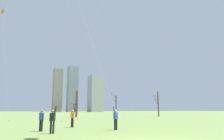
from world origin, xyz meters
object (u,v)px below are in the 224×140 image
at_px(kite_flyer_midfield_left_pink, 104,81).
at_px(bare_tree_leftmost, 76,104).
at_px(bystander_watching_nearby, 72,117).
at_px(bare_tree_rightmost, 116,105).
at_px(kite_flyer_midfield_center_green, 70,79).
at_px(bare_tree_left_of_center, 158,103).
at_px(distant_kite_low_near_trees_orange, 3,18).
at_px(bystander_far_off_by_trees, 41,119).

xyz_separation_m(kite_flyer_midfield_left_pink, bare_tree_leftmost, (5.45, 30.31, -0.94)).
relative_size(kite_flyer_midfield_left_pink, bystander_watching_nearby, 9.57).
bearing_deg(bare_tree_leftmost, bare_tree_rightmost, 3.42).
bearing_deg(kite_flyer_midfield_center_green, bare_tree_left_of_center, 45.95).
distance_m(kite_flyer_midfield_center_green, distant_kite_low_near_trees_orange, 27.72).
bearing_deg(bare_tree_leftmost, bystander_watching_nearby, -104.80).
bearing_deg(bare_tree_rightmost, kite_flyer_midfield_center_green, -119.39).
bearing_deg(bystander_watching_nearby, bystander_far_off_by_trees, -137.71).
xyz_separation_m(distant_kite_low_near_trees_orange, bare_tree_left_of_center, (33.82, 4.58, -13.59)).
xyz_separation_m(kite_flyer_midfield_center_green, bystander_far_off_by_trees, (-1.50, 2.78, -2.79)).
height_order(bystander_watching_nearby, bare_tree_rightmost, bare_tree_rightmost).
xyz_separation_m(bystander_far_off_by_trees, distant_kite_low_near_trees_orange, (-5.08, 20.80, 15.79)).
relative_size(bare_tree_rightmost, bare_tree_left_of_center, 0.98).
xyz_separation_m(bystander_watching_nearby, bare_tree_leftmost, (6.87, 26.01, 1.99)).
bearing_deg(bystander_watching_nearby, bare_tree_rightmost, 58.09).
bearing_deg(bare_tree_leftmost, kite_flyer_midfield_left_pink, -100.19).
height_order(bystander_far_off_by_trees, bare_tree_left_of_center, bare_tree_left_of_center).
height_order(bystander_watching_nearby, bare_tree_leftmost, bare_tree_leftmost).
distance_m(bystander_watching_nearby, distant_kite_low_near_trees_orange, 25.31).
height_order(kite_flyer_midfield_left_pink, bare_tree_leftmost, kite_flyer_midfield_left_pink).
distance_m(kite_flyer_midfield_left_pink, bare_tree_rightmost, 34.41).
relative_size(distant_kite_low_near_trees_orange, bare_tree_left_of_center, 3.16).
xyz_separation_m(bare_tree_leftmost, bare_tree_left_of_center, (18.83, -3.39, 0.20)).
bearing_deg(bare_tree_left_of_center, distant_kite_low_near_trees_orange, -172.28).
height_order(kite_flyer_midfield_center_green, distant_kite_low_near_trees_orange, distant_kite_low_near_trees_orange).
distance_m(bystander_far_off_by_trees, bare_tree_leftmost, 30.50).
relative_size(distant_kite_low_near_trees_orange, bare_tree_rightmost, 3.24).
bearing_deg(kite_flyer_midfield_left_pink, kite_flyer_midfield_center_green, -157.23).
relative_size(bare_tree_rightmost, bare_tree_leftmost, 1.02).
bearing_deg(bare_tree_rightmost, distant_kite_low_near_trees_orange, -160.89).
xyz_separation_m(bystander_watching_nearby, bare_tree_left_of_center, (25.70, 22.62, 2.19)).
height_order(kite_flyer_midfield_left_pink, distant_kite_low_near_trees_orange, distant_kite_low_near_trees_orange).
bearing_deg(bare_tree_left_of_center, kite_flyer_midfield_left_pink, -132.05).
xyz_separation_m(bystander_far_off_by_trees, bystander_watching_nearby, (3.04, 2.76, 0.00)).
relative_size(distant_kite_low_near_trees_orange, bare_tree_leftmost, 3.31).
bearing_deg(bystander_watching_nearby, kite_flyer_midfield_center_green, -105.53).
height_order(kite_flyer_midfield_left_pink, bystander_far_off_by_trees, kite_flyer_midfield_left_pink).
bearing_deg(bystander_watching_nearby, kite_flyer_midfield_left_pink, -71.64).
bearing_deg(bystander_watching_nearby, bare_tree_left_of_center, 41.35).
bearing_deg(bare_tree_rightmost, bare_tree_left_of_center, -23.43).
relative_size(bystander_far_off_by_trees, bystander_watching_nearby, 1.00).
bearing_deg(bystander_watching_nearby, distant_kite_low_near_trees_orange, 114.23).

